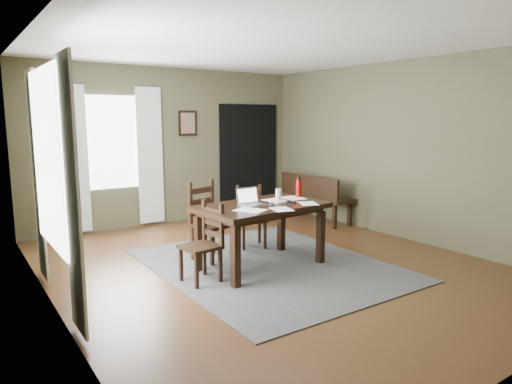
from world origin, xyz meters
TOP-DOWN VIEW (x-y plane):
  - ground at (0.00, 0.00)m, footprint 5.00×6.00m
  - room_shell at (0.00, 0.00)m, footprint 5.02×6.02m
  - rug at (0.00, 0.00)m, footprint 2.60×3.20m
  - dining_table at (-0.12, 0.01)m, footprint 1.65×1.09m
  - chair_end at (-0.94, -0.04)m, footprint 0.44×0.43m
  - chair_back_left at (-0.49, 0.67)m, footprint 0.54×0.54m
  - chair_back_right at (0.29, 0.86)m, footprint 0.49×0.49m
  - bench at (2.14, 1.59)m, footprint 0.48×1.48m
  - laptop at (-0.25, 0.06)m, footprint 0.31×0.24m
  - computer_mouse at (-0.05, -0.11)m, footprint 0.08×0.10m
  - tv_remote at (0.25, -0.12)m, footprint 0.06×0.17m
  - drinking_glass at (0.17, 0.05)m, footprint 0.09×0.09m
  - water_bottle at (0.60, 0.17)m, footprint 0.10×0.10m
  - paper_a at (-0.43, -0.22)m, footprint 0.38×0.41m
  - paper_b at (0.39, -0.27)m, footprint 0.30×0.33m
  - paper_c at (0.18, 0.12)m, footprint 0.27×0.33m
  - paper_d at (0.48, 0.13)m, footprint 0.26×0.33m
  - paper_e at (-0.10, -0.38)m, footprint 0.28×0.33m
  - window_left at (-2.47, 0.20)m, footprint 0.01×1.30m
  - window_back at (-1.00, 2.97)m, footprint 1.00×0.01m
  - curtain_left_near at (-2.44, -0.62)m, footprint 0.03×0.48m
  - curtain_left_far at (-2.44, 1.02)m, footprint 0.03×0.48m
  - curtain_back_left at (-1.62, 2.94)m, footprint 0.44×0.03m
  - curtain_back_right at (-0.38, 2.94)m, footprint 0.44×0.03m
  - framed_picture at (0.35, 2.97)m, footprint 0.34×0.03m
  - doorway_back at (1.65, 2.97)m, footprint 1.30×0.03m

SIDE VIEW (x-z plane):
  - ground at x=0.00m, z-range -0.01..0.00m
  - rug at x=0.00m, z-range 0.00..0.01m
  - chair_back_right at x=0.29m, z-range -0.01..0.87m
  - chair_end at x=-0.94m, z-range -0.01..0.89m
  - bench at x=2.14m, z-range 0.08..0.92m
  - chair_back_left at x=-0.49m, z-range -0.01..1.01m
  - dining_table at x=-0.12m, z-range 0.31..1.09m
  - paper_b at x=0.39m, z-range 0.80..0.80m
  - paper_e at x=-0.10m, z-range 0.80..0.80m
  - paper_d at x=0.48m, z-range 0.80..0.80m
  - paper_c at x=0.18m, z-range 0.80..0.80m
  - paper_a at x=-0.43m, z-range 0.80..0.80m
  - tv_remote at x=0.25m, z-range 0.80..0.81m
  - computer_mouse at x=-0.05m, z-range 0.80..0.83m
  - laptop at x=-0.25m, z-range 0.75..0.95m
  - drinking_glass at x=0.17m, z-range 0.80..0.96m
  - water_bottle at x=0.60m, z-range 0.79..1.05m
  - doorway_back at x=1.65m, z-range 0.00..2.10m
  - curtain_left_near at x=-2.44m, z-range 0.05..2.35m
  - curtain_left_far at x=-2.44m, z-range 0.05..2.35m
  - curtain_back_left at x=-1.62m, z-range 0.05..2.35m
  - curtain_back_right at x=-0.38m, z-range 0.05..2.35m
  - window_left at x=-2.47m, z-range 0.60..2.30m
  - window_back at x=-1.00m, z-range 0.70..2.20m
  - framed_picture at x=0.35m, z-range 1.53..1.97m
  - room_shell at x=0.00m, z-range 0.45..3.16m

